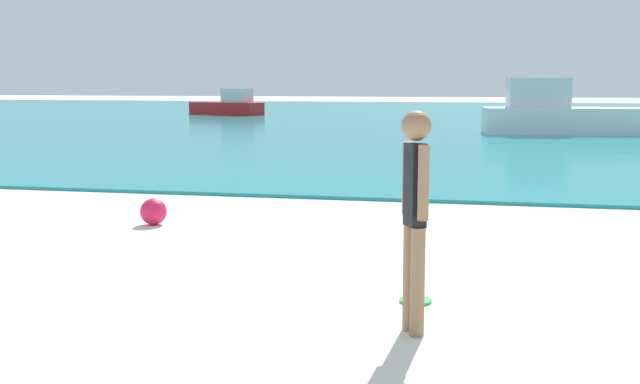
{
  "coord_description": "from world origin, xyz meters",
  "views": [
    {
      "loc": [
        2.09,
        1.62,
        1.91
      ],
      "look_at": [
        0.45,
        8.96,
        0.86
      ],
      "focal_mm": 44.54,
      "sensor_mm": 36.0,
      "label": 1
    }
  ],
  "objects_px": {
    "person_standing": "(415,209)",
    "boat_far": "(229,106)",
    "boat_near": "(561,115)",
    "beach_ball": "(154,212)",
    "frisbee": "(415,301)"
  },
  "relations": [
    {
      "from": "person_standing",
      "to": "boat_far",
      "type": "relative_size",
      "value": 0.37
    },
    {
      "from": "boat_near",
      "to": "beach_ball",
      "type": "relative_size",
      "value": 16.72
    },
    {
      "from": "person_standing",
      "to": "boat_near",
      "type": "xyz_separation_m",
      "value": [
        2.79,
        23.5,
        -0.22
      ]
    },
    {
      "from": "frisbee",
      "to": "beach_ball",
      "type": "bearing_deg",
      "value": 141.69
    },
    {
      "from": "person_standing",
      "to": "beach_ball",
      "type": "distance_m",
      "value": 5.55
    },
    {
      "from": "frisbee",
      "to": "boat_far",
      "type": "relative_size",
      "value": 0.06
    },
    {
      "from": "beach_ball",
      "to": "person_standing",
      "type": "bearing_deg",
      "value": -44.95
    },
    {
      "from": "person_standing",
      "to": "frisbee",
      "type": "distance_m",
      "value": 1.29
    },
    {
      "from": "boat_near",
      "to": "person_standing",
      "type": "bearing_deg",
      "value": -103.36
    },
    {
      "from": "boat_near",
      "to": "boat_far",
      "type": "distance_m",
      "value": 21.31
    },
    {
      "from": "person_standing",
      "to": "beach_ball",
      "type": "bearing_deg",
      "value": -163.02
    },
    {
      "from": "frisbee",
      "to": "boat_far",
      "type": "xyz_separation_m",
      "value": [
        -14.03,
        35.63,
        0.56
      ]
    },
    {
      "from": "boat_far",
      "to": "beach_ball",
      "type": "relative_size",
      "value": 12.67
    },
    {
      "from": "boat_near",
      "to": "beach_ball",
      "type": "bearing_deg",
      "value": -115.38
    },
    {
      "from": "person_standing",
      "to": "beach_ball",
      "type": "relative_size",
      "value": 4.75
    }
  ]
}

